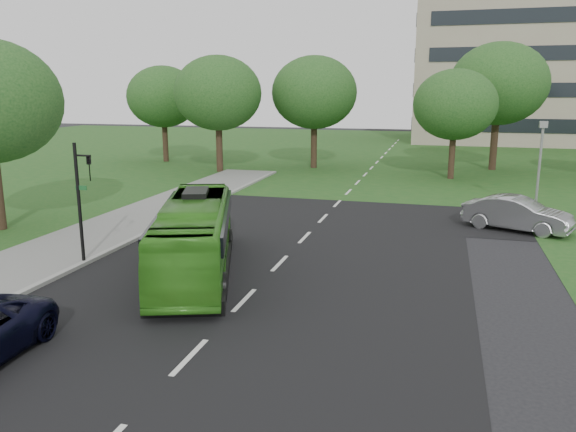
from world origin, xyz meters
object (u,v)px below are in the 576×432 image
object	(u,v)px
tree_park_d	(499,84)
sedan	(517,214)
tree_park_a	(218,93)
tree_park_f	(163,97)
tree_park_b	(314,93)
bus	(195,236)
traffic_light	(82,194)
camera_pole	(541,154)
tree_park_c	(455,105)

from	to	relation	value
tree_park_d	sedan	world-z (taller)	tree_park_d
tree_park_a	tree_park_f	distance (m)	8.77
tree_park_a	tree_park_b	distance (m)	8.08
tree_park_f	bus	distance (m)	33.69
tree_park_b	tree_park_d	xyz separation A→B (m)	(14.62, 2.73, 0.69)
traffic_light	camera_pole	xyz separation A→B (m)	(17.92, 15.07, 0.43)
tree_park_a	tree_park_b	xyz separation A→B (m)	(6.86, 4.28, 0.04)
tree_park_c	tree_park_d	world-z (taller)	tree_park_d
tree_park_c	camera_pole	size ratio (longest dim) A/B	1.65
tree_park_a	tree_park_d	bearing A→B (deg)	18.08
tree_park_b	tree_park_f	bearing A→B (deg)	177.88
tree_park_a	tree_park_f	bearing A→B (deg)	146.73
tree_park_c	tree_park_f	distance (m)	25.71
tree_park_d	tree_park_f	size ratio (longest dim) A/B	1.19
camera_pole	traffic_light	bearing A→B (deg)	-115.58
traffic_light	camera_pole	bearing A→B (deg)	20.59
tree_park_a	tree_park_c	distance (m)	18.15
camera_pole	tree_park_b	bearing A→B (deg)	162.94
tree_park_d	tree_park_f	world-z (taller)	tree_park_d
tree_park_f	camera_pole	bearing A→B (deg)	-25.67
tree_park_c	bus	distance (m)	27.26
tree_park_a	sedan	distance (m)	26.13
bus	traffic_light	bearing A→B (deg)	164.28
tree_park_f	bus	bearing A→B (deg)	-60.77
tree_park_b	traffic_light	world-z (taller)	tree_park_b
tree_park_f	tree_park_a	bearing A→B (deg)	-33.27
tree_park_d	bus	size ratio (longest dim) A/B	1.07
tree_park_f	tree_park_c	bearing A→B (deg)	-8.43
tree_park_a	tree_park_d	world-z (taller)	tree_park_d
bus	camera_pole	world-z (taller)	camera_pole
tree_park_f	sedan	xyz separation A→B (m)	(28.30, -19.40, -5.09)
bus	traffic_light	size ratio (longest dim) A/B	2.08
tree_park_b	sedan	xyz separation A→B (m)	(14.12, -18.87, -5.48)
tree_park_f	sedan	world-z (taller)	tree_park_f
tree_park_c	traffic_light	world-z (taller)	tree_park_c
tree_park_a	tree_park_c	bearing A→B (deg)	3.27
tree_park_a	bus	bearing A→B (deg)	-69.74
sedan	tree_park_d	bearing A→B (deg)	21.46
tree_park_d	traffic_light	xyz separation A→B (m)	(-16.87, -31.62, -4.25)
tree_park_d	bus	bearing A→B (deg)	-111.74
tree_park_f	bus	xyz separation A→B (m)	(16.30, -29.13, -4.56)
traffic_light	tree_park_d	bearing A→B (deg)	42.45
tree_park_a	sedan	bearing A→B (deg)	-34.83
tree_park_c	camera_pole	world-z (taller)	tree_park_c
traffic_light	camera_pole	distance (m)	23.42
bus	camera_pole	bearing A→B (deg)	28.05
tree_park_b	bus	world-z (taller)	tree_park_b
tree_park_a	sedan	xyz separation A→B (m)	(20.97, -14.59, -5.44)
tree_park_f	camera_pole	size ratio (longest dim) A/B	1.78
tree_park_f	tree_park_d	bearing A→B (deg)	4.38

